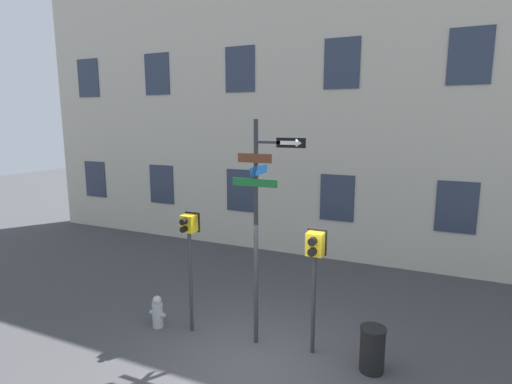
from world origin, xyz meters
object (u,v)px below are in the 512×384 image
(pedestrian_signal_left, at_px, (189,241))
(pedestrian_signal_right, at_px, (315,258))
(fire_hydrant, at_px, (158,312))
(street_sign_pole, at_px, (260,216))
(trash_bin, at_px, (372,349))

(pedestrian_signal_left, bearing_deg, pedestrian_signal_right, 5.46)
(fire_hydrant, bearing_deg, pedestrian_signal_left, 12.68)
(pedestrian_signal_right, height_order, fire_hydrant, pedestrian_signal_right)
(street_sign_pole, relative_size, fire_hydrant, 6.26)
(fire_hydrant, distance_m, trash_bin, 4.56)
(pedestrian_signal_left, bearing_deg, trash_bin, 1.97)
(pedestrian_signal_left, xyz_separation_m, fire_hydrant, (-0.77, -0.17, -1.66))
(pedestrian_signal_right, xyz_separation_m, trash_bin, (1.15, -0.12, -1.53))
(street_sign_pole, height_order, fire_hydrant, street_sign_pole)
(fire_hydrant, bearing_deg, pedestrian_signal_right, 7.11)
(street_sign_pole, xyz_separation_m, trash_bin, (2.23, -0.01, -2.26))
(street_sign_pole, height_order, trash_bin, street_sign_pole)
(fire_hydrant, xyz_separation_m, trash_bin, (4.55, 0.30, 0.07))
(street_sign_pole, relative_size, pedestrian_signal_right, 1.83)
(street_sign_pole, relative_size, pedestrian_signal_left, 1.74)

